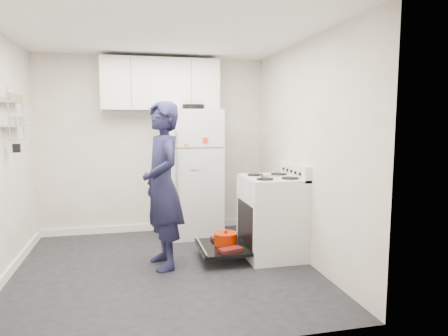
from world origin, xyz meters
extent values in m
cube|color=black|center=(0.00, 0.00, 0.00)|extent=(3.20, 3.20, 0.01)
cube|color=white|center=(0.00, 0.00, 2.50)|extent=(3.20, 3.20, 0.01)
cube|color=beige|center=(0.00, 1.60, 1.25)|extent=(3.20, 0.01, 2.50)
cube|color=beige|center=(0.00, -1.60, 1.25)|extent=(3.20, 0.01, 2.50)
cube|color=beige|center=(1.60, 0.00, 1.25)|extent=(0.01, 3.20, 2.50)
cube|color=white|center=(-1.59, 0.00, 0.05)|extent=(0.03, 3.20, 0.10)
cube|color=white|center=(0.00, 1.59, 0.05)|extent=(3.20, 0.03, 0.10)
cube|color=silver|center=(1.28, 0.15, 0.46)|extent=(0.65, 0.76, 0.92)
cube|color=black|center=(1.21, 0.15, 0.40)|extent=(0.53, 0.60, 0.52)
cube|color=orange|center=(1.48, 0.15, 0.40)|extent=(0.02, 0.56, 0.46)
cylinder|color=black|center=(1.26, 0.15, 0.22)|extent=(0.34, 0.34, 0.02)
cube|color=silver|center=(1.56, 0.15, 1.01)|extent=(0.08, 0.76, 0.18)
cube|color=silver|center=(1.28, 0.15, 0.94)|extent=(0.65, 0.76, 0.03)
cube|color=#B2B2B7|center=(1.23, 0.10, 0.97)|extent=(0.22, 0.03, 0.01)
cube|color=black|center=(0.68, 0.15, 0.14)|extent=(0.55, 0.70, 0.03)
cylinder|color=#B2B2B7|center=(0.43, 0.15, 0.18)|extent=(0.02, 0.66, 0.02)
cylinder|color=#AF1E02|center=(0.72, 0.18, 0.22)|extent=(0.27, 0.27, 0.12)
cylinder|color=#AF1E02|center=(0.72, 0.18, 0.30)|extent=(0.28, 0.28, 0.02)
sphere|color=#AF1E02|center=(0.72, 0.18, 0.32)|extent=(0.04, 0.04, 0.04)
cube|color=maroon|center=(0.73, -0.06, 0.18)|extent=(0.29, 0.20, 0.04)
cube|color=maroon|center=(0.73, 0.38, 0.18)|extent=(0.27, 0.15, 0.04)
cube|color=silver|center=(0.52, 1.25, 0.88)|extent=(0.72, 0.70, 1.75)
cube|color=#4C4C4C|center=(0.52, 0.90, 1.25)|extent=(0.68, 0.01, 0.01)
cube|color=#B2B2B7|center=(0.24, 0.88, 1.37)|extent=(0.03, 0.03, 0.20)
cube|color=#B2B2B7|center=(0.24, 0.88, 0.95)|extent=(0.03, 0.03, 0.55)
cylinder|color=black|center=(0.52, 1.25, 1.79)|extent=(0.30, 0.30, 0.07)
cube|color=silver|center=(0.47, 0.89, 1.05)|extent=(0.12, 0.01, 0.16)
cube|color=red|center=(0.62, 0.89, 1.35)|extent=(0.07, 0.01, 0.07)
cube|color=#C6832E|center=(0.37, 0.89, 1.28)|extent=(0.06, 0.01, 0.06)
cube|color=silver|center=(0.10, 1.43, 2.10)|extent=(1.60, 0.33, 0.70)
cube|color=#B2B2B7|center=(-1.52, 0.50, 1.80)|extent=(0.14, 0.60, 0.02)
cube|color=#B2B2B7|center=(-1.52, 0.50, 1.55)|extent=(0.14, 0.60, 0.02)
cylinder|color=black|center=(-1.49, 0.32, 1.32)|extent=(0.08, 0.08, 0.09)
imported|color=#191A38|center=(0.00, 0.09, 0.91)|extent=(0.56, 0.74, 1.81)
camera|label=1|loc=(-0.32, -4.22, 1.61)|focal=32.00mm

